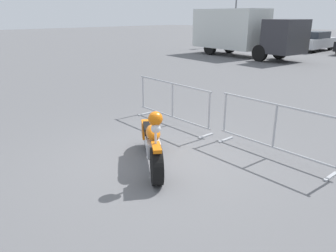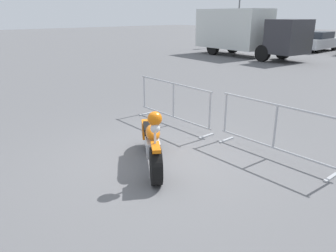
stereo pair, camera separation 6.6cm
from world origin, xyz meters
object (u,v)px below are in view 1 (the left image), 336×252
box_truck (240,31)px  motorcycle (152,141)px  crowd_barrier_near (173,103)px  parked_car_tan (280,39)px  crowd_barrier_far (274,130)px  parked_car_silver (314,41)px  street_lamp (236,1)px  pedestrian (291,41)px

box_truck → motorcycle: bearing=-53.1°
crowd_barrier_near → parked_car_tan: (-7.89, 20.39, 0.16)m
crowd_barrier_near → crowd_barrier_far: same height
parked_car_silver → street_lamp: bearing=99.1°
parked_car_silver → street_lamp: street_lamp is taller
motorcycle → box_truck: (-8.40, 15.11, 1.18)m
box_truck → street_lamp: 7.73m
crowd_barrier_near → parked_car_tan: size_ratio=0.60×
crowd_barrier_near → street_lamp: (-11.56, 19.11, 3.15)m
parked_car_silver → pedestrian: size_ratio=2.52×
crowd_barrier_near → street_lamp: bearing=121.2°
crowd_barrier_far → pedestrian: (-7.88, 16.54, 0.36)m
motorcycle → box_truck: 17.33m
motorcycle → box_truck: bearing=155.4°
motorcycle → street_lamp: street_lamp is taller
motorcycle → crowd_barrier_near: 2.35m
motorcycle → street_lamp: (-12.94, 21.01, 3.25)m
street_lamp → parked_car_silver: bearing=7.9°
crowd_barrier_near → pedestrian: (-5.12, 16.54, 0.36)m
parked_car_tan → parked_car_silver: 2.95m
box_truck → street_lamp: (-4.54, 5.90, 2.08)m
parked_car_tan → street_lamp: 4.90m
crowd_barrier_far → parked_car_tan: 23.00m
box_truck → street_lamp: bearing=135.4°
crowd_barrier_far → street_lamp: bearing=126.9°
parked_car_silver → parked_car_tan: bearing=84.2°
parked_car_tan → street_lamp: street_lamp is taller
parked_car_tan → crowd_barrier_far: bearing=-151.2°
pedestrian → street_lamp: street_lamp is taller
crowd_barrier_near → crowd_barrier_far: 2.76m
motorcycle → pedestrian: pedestrian is taller
parked_car_tan → crowd_barrier_near: bearing=-157.7°
parked_car_tan → parked_car_silver: size_ratio=0.99×
crowd_barrier_near → parked_car_silver: (-4.97, 20.03, 0.17)m
box_truck → parked_car_silver: bearing=81.0°
crowd_barrier_far → parked_car_tan: (-10.65, 20.39, 0.16)m
box_truck → parked_car_silver: 7.17m
parked_car_tan → parked_car_silver: parked_car_silver is taller
parked_car_tan → street_lamp: bearing=110.3°
crowd_barrier_far → parked_car_tan: parked_car_tan is taller
parked_car_tan → pedestrian: 4.75m
pedestrian → street_lamp: 7.48m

